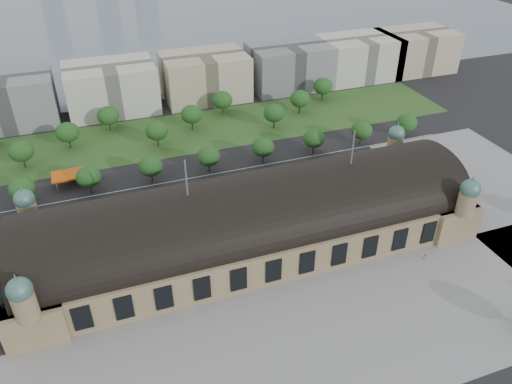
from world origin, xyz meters
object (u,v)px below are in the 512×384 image
object	(u,v)px
petrol_station	(73,174)
traffic_car_4	(205,193)
traffic_car_3	(178,189)
pedestrian_0	(425,257)
parked_car_1	(72,241)
parked_car_3	(108,237)
parked_car_6	(185,221)
traffic_car_6	(387,167)
parked_car_5	(142,230)
bus_west	(159,207)
bus_east	(285,189)
parked_car_2	(82,240)
bus_mid	(275,185)
parked_car_4	(99,232)
traffic_car_2	(11,229)

from	to	relation	value
petrol_station	traffic_car_4	bearing A→B (deg)	-31.02
traffic_car_3	pedestrian_0	bearing A→B (deg)	-137.86
parked_car_1	parked_car_3	size ratio (longest dim) A/B	1.19
parked_car_6	traffic_car_6	bearing A→B (deg)	67.25
parked_car_5	bus_west	size ratio (longest dim) A/B	0.53
traffic_car_6	bus_east	distance (m)	48.34
parked_car_2	bus_west	world-z (taller)	bus_west
traffic_car_6	pedestrian_0	distance (m)	58.60
parked_car_3	parked_car_5	size ratio (longest dim) A/B	0.78
parked_car_5	bus_west	bearing A→B (deg)	112.86
parked_car_3	parked_car_2	bearing A→B (deg)	-120.38
parked_car_2	bus_mid	world-z (taller)	bus_mid
traffic_car_4	pedestrian_0	size ratio (longest dim) A/B	2.28
parked_car_5	parked_car_6	world-z (taller)	parked_car_5
parked_car_5	bus_mid	xyz separation A→B (m)	(54.60, 11.00, 0.66)
petrol_station	parked_car_1	size ratio (longest dim) A/B	2.52
traffic_car_3	traffic_car_4	xyz separation A→B (m)	(9.28, -6.63, -0.05)
traffic_car_4	bus_mid	bearing A→B (deg)	82.71
parked_car_3	parked_car_4	distance (m)	4.88
petrol_station	bus_west	size ratio (longest dim) A/B	1.24
traffic_car_6	parked_car_5	size ratio (longest dim) A/B	0.90
petrol_station	parked_car_6	size ratio (longest dim) A/B	2.96
parked_car_1	bus_west	xyz separation A→B (m)	(31.83, 9.30, 0.80)
petrol_station	parked_car_5	world-z (taller)	petrol_station
traffic_car_3	bus_east	distance (m)	42.28
parked_car_4	pedestrian_0	size ratio (longest dim) A/B	2.06
parked_car_5	pedestrian_0	size ratio (longest dim) A/B	3.03
petrol_station	traffic_car_4	world-z (taller)	petrol_station
petrol_station	bus_west	distance (m)	44.11
parked_car_3	bus_west	distance (m)	22.71
traffic_car_3	parked_car_6	xyz separation A→B (m)	(-2.56, -22.20, -0.13)
traffic_car_4	parked_car_3	size ratio (longest dim) A/B	0.96
petrol_station	parked_car_3	size ratio (longest dim) A/B	3.01
traffic_car_2	parked_car_1	size ratio (longest dim) A/B	1.00
bus_mid	parked_car_6	bearing A→B (deg)	109.32
parked_car_4	parked_car_5	xyz separation A→B (m)	(14.17, -4.00, 0.16)
parked_car_3	parked_car_4	size ratio (longest dim) A/B	1.15
traffic_car_3	parked_car_1	world-z (taller)	traffic_car_3
traffic_car_2	parked_car_5	world-z (taller)	parked_car_5
traffic_car_3	traffic_car_6	world-z (taller)	traffic_car_3
traffic_car_2	parked_car_4	bearing A→B (deg)	60.93
parked_car_3	bus_west	xyz separation A→B (m)	(19.85, 11.00, 0.78)
parked_car_1	bus_mid	world-z (taller)	bus_mid
parked_car_6	pedestrian_0	world-z (taller)	pedestrian_0
petrol_station	parked_car_6	world-z (taller)	petrol_station
traffic_car_3	parked_car_6	world-z (taller)	traffic_car_3
traffic_car_2	parked_car_4	world-z (taller)	traffic_car_2
parked_car_5	parked_car_1	bearing A→B (deg)	-123.69
bus_mid	pedestrian_0	bearing A→B (deg)	-148.57
petrol_station	bus_mid	xyz separation A→B (m)	(75.03, -33.28, -1.46)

